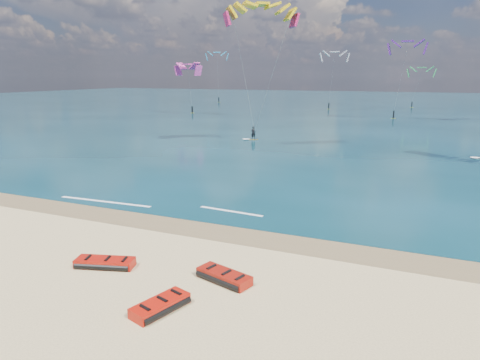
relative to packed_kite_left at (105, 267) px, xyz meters
name	(u,v)px	position (x,y,z in m)	size (l,w,h in m)	color
ground	(304,136)	(-2.37, 42.60, 0.00)	(320.00, 320.00, 0.00)	tan
wet_sand_strip	(138,220)	(-2.37, 5.60, 0.00)	(320.00, 2.40, 0.01)	brown
sea	(364,105)	(-2.37, 106.60, 0.02)	(320.00, 200.00, 0.04)	#092D36
packed_kite_left	(105,267)	(0.00, 0.00, 0.00)	(2.69, 1.17, 0.43)	red
packed_kite_mid	(224,281)	(5.21, 0.79, 0.00)	(2.50, 1.22, 0.44)	#9E160B
packed_kite_right	(160,310)	(4.09, -2.05, 0.00)	(2.33, 1.20, 0.44)	red
kitesurfer_main	(257,70)	(-5.71, 33.45, 8.47)	(9.55, 8.98, 16.55)	gold
shoreline_foam	(151,205)	(-3.22, 8.09, 0.04)	(13.70, 1.87, 0.01)	white
distant_kites	(330,84)	(-6.71, 81.15, 6.04)	(75.20, 39.08, 14.02)	#9E9DA5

